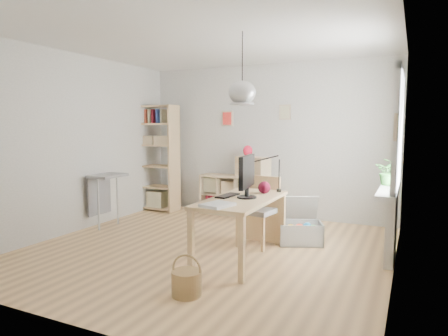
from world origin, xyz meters
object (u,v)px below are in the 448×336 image
at_px(tall_bookshelf, 157,154).
at_px(drawer_chest, 253,167).
at_px(monitor, 247,174).
at_px(desk, 242,206).
at_px(chair, 260,206).
at_px(cube_shelf, 238,198).
at_px(storage_chest, 300,228).

distance_m(tall_bookshelf, drawer_chest, 1.90).
bearing_deg(monitor, desk, -159.77).
xyz_separation_m(desk, chair, (-0.01, 0.65, -0.13)).
distance_m(tall_bookshelf, chair, 2.94).
relative_size(monitor, drawer_chest, 0.96).
xyz_separation_m(desk, cube_shelf, (-1.02, 2.23, -0.36)).
bearing_deg(chair, desk, -80.14).
height_order(desk, monitor, monitor).
height_order(cube_shelf, drawer_chest, drawer_chest).
bearing_deg(monitor, chair, 86.85).
height_order(cube_shelf, tall_bookshelf, tall_bookshelf).
distance_m(chair, drawer_chest, 1.74).
bearing_deg(tall_bookshelf, desk, -37.01).
relative_size(cube_shelf, chair, 1.51).
bearing_deg(monitor, storage_chest, 57.87).
xyz_separation_m(chair, storage_chest, (0.47, 0.34, -0.33)).
distance_m(desk, storage_chest, 1.18).
bearing_deg(drawer_chest, desk, -51.28).
bearing_deg(monitor, cube_shelf, 107.41).
distance_m(chair, storage_chest, 0.67).
relative_size(desk, cube_shelf, 1.07).
bearing_deg(cube_shelf, drawer_chest, -7.65).
height_order(chair, monitor, monitor).
height_order(desk, cube_shelf, desk).
bearing_deg(cube_shelf, chair, -57.32).
distance_m(desk, chair, 0.66).
relative_size(tall_bookshelf, monitor, 3.39).
height_order(cube_shelf, chair, chair).
distance_m(desk, tall_bookshelf, 3.27).
relative_size(chair, drawer_chest, 1.52).
height_order(desk, storage_chest, desk).
bearing_deg(drawer_chest, storage_chest, -24.83).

